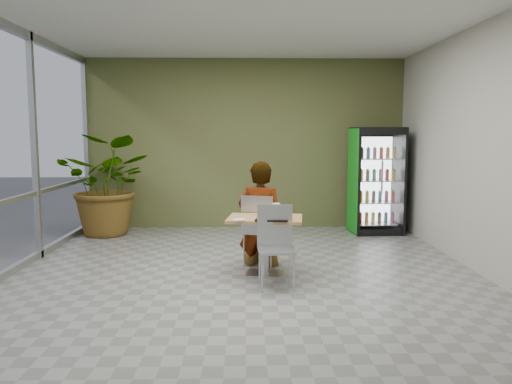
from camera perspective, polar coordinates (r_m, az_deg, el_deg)
The scene contains 12 objects.
ground at distance 6.28m, azimuth -1.21°, elevation -9.92°, with size 7.00×7.00×0.00m, color gray.
room_envelope at distance 6.02m, azimuth -1.25°, elevation 4.84°, with size 6.00×7.00×3.20m, color #BAB6A8, non-canonical shape.
dining_table at distance 6.31m, azimuth 1.03°, elevation -4.83°, with size 1.00×0.75×0.75m.
chair_far at distance 6.76m, azimuth 0.31°, elevation -3.74°, with size 0.53×0.53×0.98m.
chair_near at distance 5.89m, azimuth 2.24°, elevation -5.41°, with size 0.44×0.44×0.95m.
seated_woman at distance 6.81m, azimuth 0.52°, elevation -3.72°, with size 0.64×0.41×1.73m, color black.
pizza_plate at distance 6.29m, azimuth 1.25°, elevation -2.71°, with size 0.29×0.24×0.03m.
soda_cup at distance 6.26m, azimuth 2.32°, elevation -2.12°, with size 0.10×0.10×0.18m.
napkin_stack at distance 6.03m, azimuth -1.93°, elevation -3.20°, with size 0.14×0.14×0.02m, color silver.
cafeteria_tray at distance 6.06m, azimuth 1.91°, elevation -3.11°, with size 0.39×0.29×0.02m, color black.
beverage_fridge at distance 9.26m, azimuth 13.59°, elevation 1.28°, with size 0.91×0.72×1.91m.
potted_plant at distance 9.22m, azimuth -16.43°, elevation 0.78°, with size 1.61×1.39×1.78m, color #266027.
Camera 1 is at (-0.00, -6.02, 1.79)m, focal length 35.00 mm.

